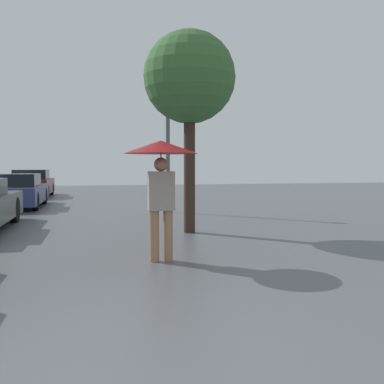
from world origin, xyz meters
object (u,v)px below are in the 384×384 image
(parked_car_third, at_px, (16,191))
(street_lamp, at_px, (168,132))
(parked_car_farthest, at_px, (32,184))
(tree, at_px, (189,79))
(pedestrian, at_px, (161,163))

(parked_car_third, height_order, street_lamp, street_lamp)
(parked_car_farthest, relative_size, tree, 0.86)
(pedestrian, height_order, street_lamp, street_lamp)
(pedestrian, distance_m, parked_car_farthest, 15.67)
(parked_car_third, bearing_deg, tree, -55.43)
(parked_car_farthest, xyz_separation_m, tree, (4.99, -12.41, 2.80))
(parked_car_third, height_order, tree, tree)
(tree, bearing_deg, parked_car_third, 124.57)
(tree, height_order, street_lamp, tree)
(parked_car_farthest, distance_m, tree, 13.67)
(parked_car_third, relative_size, parked_car_farthest, 1.07)
(pedestrian, height_order, parked_car_third, pedestrian)
(tree, relative_size, street_lamp, 1.04)
(parked_car_third, bearing_deg, street_lamp, -28.56)
(pedestrian, xyz_separation_m, tree, (1.07, 2.73, 1.87))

